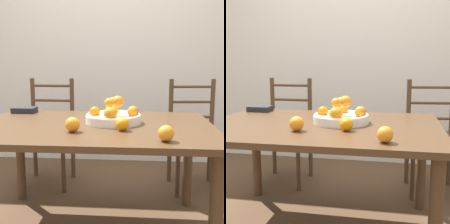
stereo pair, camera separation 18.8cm
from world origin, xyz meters
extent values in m
cube|color=silver|center=(0.00, 1.56, 1.30)|extent=(8.00, 0.06, 2.60)
cube|color=#4C331E|center=(0.00, 0.00, 0.71)|extent=(1.49, 1.06, 0.03)
cylinder|color=#4C331E|center=(0.67, -0.45, 0.35)|extent=(0.07, 0.07, 0.69)
cylinder|color=#4C331E|center=(-0.67, 0.45, 0.35)|extent=(0.07, 0.07, 0.69)
cylinder|color=#4C331E|center=(0.67, 0.45, 0.35)|extent=(0.07, 0.07, 0.69)
cylinder|color=white|center=(0.12, 0.05, 0.75)|extent=(0.36, 0.36, 0.05)
torus|color=white|center=(0.12, 0.05, 0.77)|extent=(0.36, 0.36, 0.02)
sphere|color=orange|center=(0.25, 0.05, 0.80)|extent=(0.07, 0.07, 0.07)
sphere|color=orange|center=(0.12, 0.17, 0.79)|extent=(0.06, 0.06, 0.06)
sphere|color=orange|center=(0.00, 0.06, 0.80)|extent=(0.07, 0.07, 0.07)
sphere|color=orange|center=(0.11, -0.08, 0.81)|extent=(0.08, 0.08, 0.08)
sphere|color=orange|center=(0.15, 0.05, 0.87)|extent=(0.07, 0.07, 0.07)
sphere|color=orange|center=(0.12, 0.07, 0.86)|extent=(0.06, 0.06, 0.06)
sphere|color=orange|center=(0.10, 0.00, 0.86)|extent=(0.06, 0.06, 0.06)
sphere|color=orange|center=(0.42, -0.40, 0.77)|extent=(0.08, 0.08, 0.08)
sphere|color=orange|center=(0.19, -0.17, 0.76)|extent=(0.07, 0.07, 0.07)
sphere|color=orange|center=(-0.08, -0.23, 0.77)|extent=(0.08, 0.08, 0.08)
cylinder|color=#513823|center=(-0.73, 0.61, 0.23)|extent=(0.04, 0.04, 0.46)
cylinder|color=#513823|center=(-0.35, 0.60, 0.23)|extent=(0.04, 0.04, 0.46)
cylinder|color=#513823|center=(-0.72, 0.97, 0.48)|extent=(0.04, 0.04, 0.96)
cylinder|color=#513823|center=(-0.34, 0.96, 0.48)|extent=(0.04, 0.04, 0.96)
cube|color=#513823|center=(-0.54, 0.78, 0.48)|extent=(0.43, 0.41, 0.04)
cylinder|color=#513823|center=(-0.53, 0.96, 0.61)|extent=(0.38, 0.03, 0.02)
cylinder|color=#513823|center=(-0.53, 0.96, 0.75)|extent=(0.38, 0.03, 0.02)
cylinder|color=#513823|center=(-0.53, 0.96, 0.89)|extent=(0.38, 0.03, 0.02)
cylinder|color=#513823|center=(0.61, 0.58, 0.23)|extent=(0.04, 0.04, 0.46)
cylinder|color=#513823|center=(0.99, 0.62, 0.23)|extent=(0.04, 0.04, 0.46)
cylinder|color=#513823|center=(0.57, 0.94, 0.48)|extent=(0.04, 0.04, 0.96)
cylinder|color=#513823|center=(0.95, 0.98, 0.48)|extent=(0.04, 0.04, 0.96)
cube|color=#513823|center=(0.78, 0.78, 0.48)|extent=(0.46, 0.44, 0.04)
cylinder|color=#513823|center=(0.76, 0.96, 0.61)|extent=(0.38, 0.06, 0.02)
cylinder|color=#513823|center=(0.76, 0.96, 0.75)|extent=(0.38, 0.06, 0.02)
cylinder|color=#513823|center=(0.76, 0.96, 0.89)|extent=(0.38, 0.06, 0.02)
cube|color=#232328|center=(-0.60, 0.41, 0.75)|extent=(0.17, 0.12, 0.04)
camera|label=1|loc=(0.28, -1.91, 1.11)|focal=50.00mm
camera|label=2|loc=(0.47, -1.88, 1.11)|focal=50.00mm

